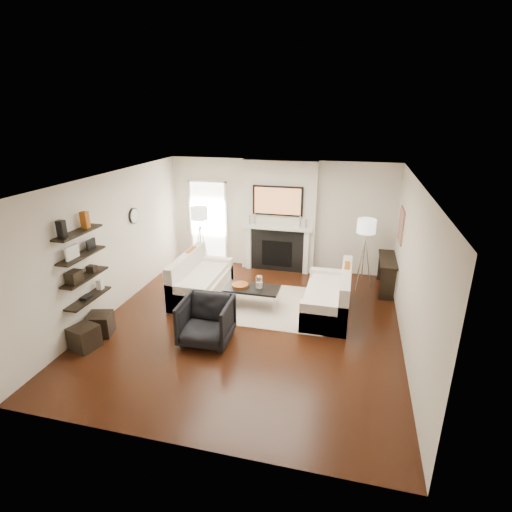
% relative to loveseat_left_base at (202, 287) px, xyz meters
% --- Properties ---
extents(room_envelope, '(6.00, 6.00, 6.00)m').
position_rel_loveseat_left_base_xyz_m(room_envelope, '(1.27, -0.92, 1.14)').
color(room_envelope, '#33160B').
rests_on(room_envelope, ground).
extents(chimney_breast, '(1.80, 0.25, 2.70)m').
position_rel_loveseat_left_base_xyz_m(chimney_breast, '(1.27, 1.95, 1.14)').
color(chimney_breast, silver).
rests_on(chimney_breast, floor).
extents(fireplace_surround, '(1.30, 0.02, 1.04)m').
position_rel_loveseat_left_base_xyz_m(fireplace_surround, '(1.27, 1.82, 0.31)').
color(fireplace_surround, black).
rests_on(fireplace_surround, floor).
extents(firebox, '(0.75, 0.02, 0.65)m').
position_rel_loveseat_left_base_xyz_m(firebox, '(1.27, 1.81, 0.24)').
color(firebox, black).
rests_on(firebox, floor).
extents(mantel_pilaster_l, '(0.12, 0.08, 1.10)m').
position_rel_loveseat_left_base_xyz_m(mantel_pilaster_l, '(0.55, 1.79, 0.34)').
color(mantel_pilaster_l, white).
rests_on(mantel_pilaster_l, floor).
extents(mantel_pilaster_r, '(0.12, 0.08, 1.10)m').
position_rel_loveseat_left_base_xyz_m(mantel_pilaster_r, '(1.99, 1.79, 0.34)').
color(mantel_pilaster_r, white).
rests_on(mantel_pilaster_r, floor).
extents(mantel_shelf, '(1.70, 0.18, 0.07)m').
position_rel_loveseat_left_base_xyz_m(mantel_shelf, '(1.27, 1.77, 0.91)').
color(mantel_shelf, white).
rests_on(mantel_shelf, chimney_breast).
extents(tv_body, '(1.20, 0.06, 0.70)m').
position_rel_loveseat_left_base_xyz_m(tv_body, '(1.27, 1.79, 1.57)').
color(tv_body, black).
rests_on(tv_body, chimney_breast).
extents(tv_screen, '(1.10, 0.00, 0.62)m').
position_rel_loveseat_left_base_xyz_m(tv_screen, '(1.27, 1.76, 1.57)').
color(tv_screen, '#BF723F').
rests_on(tv_screen, tv_body).
extents(candlestick_l_tall, '(0.04, 0.04, 0.30)m').
position_rel_loveseat_left_base_xyz_m(candlestick_l_tall, '(0.72, 1.78, 1.09)').
color(candlestick_l_tall, silver).
rests_on(candlestick_l_tall, mantel_shelf).
extents(candlestick_l_short, '(0.04, 0.04, 0.24)m').
position_rel_loveseat_left_base_xyz_m(candlestick_l_short, '(0.59, 1.78, 1.06)').
color(candlestick_l_short, silver).
rests_on(candlestick_l_short, mantel_shelf).
extents(candlestick_r_tall, '(0.04, 0.04, 0.30)m').
position_rel_loveseat_left_base_xyz_m(candlestick_r_tall, '(1.82, 1.78, 1.09)').
color(candlestick_r_tall, silver).
rests_on(candlestick_r_tall, mantel_shelf).
extents(candlestick_r_short, '(0.04, 0.04, 0.24)m').
position_rel_loveseat_left_base_xyz_m(candlestick_r_short, '(1.95, 1.78, 1.06)').
color(candlestick_r_short, silver).
rests_on(candlestick_r_short, mantel_shelf).
extents(hallway_panel, '(0.90, 0.02, 2.10)m').
position_rel_loveseat_left_base_xyz_m(hallway_panel, '(-0.58, 2.06, 0.84)').
color(hallway_panel, white).
rests_on(hallway_panel, floor).
extents(door_trim_l, '(0.06, 0.06, 2.16)m').
position_rel_loveseat_left_base_xyz_m(door_trim_l, '(-1.06, 2.04, 0.84)').
color(door_trim_l, white).
rests_on(door_trim_l, floor).
extents(door_trim_r, '(0.06, 0.06, 2.16)m').
position_rel_loveseat_left_base_xyz_m(door_trim_r, '(-0.10, 2.04, 0.84)').
color(door_trim_r, white).
rests_on(door_trim_r, floor).
extents(door_trim_top, '(1.02, 0.06, 0.06)m').
position_rel_loveseat_left_base_xyz_m(door_trim_top, '(-0.58, 2.04, 1.92)').
color(door_trim_top, white).
rests_on(door_trim_top, wall_back).
extents(rug, '(2.60, 2.00, 0.01)m').
position_rel_loveseat_left_base_xyz_m(rug, '(1.39, -0.05, -0.20)').
color(rug, '#BFAE9D').
rests_on(rug, floor).
extents(loveseat_left_base, '(0.85, 1.80, 0.42)m').
position_rel_loveseat_left_base_xyz_m(loveseat_left_base, '(0.00, 0.00, 0.00)').
color(loveseat_left_base, silver).
rests_on(loveseat_left_base, floor).
extents(loveseat_left_back, '(0.18, 1.80, 0.80)m').
position_rel_loveseat_left_base_xyz_m(loveseat_left_back, '(-0.33, 0.00, 0.32)').
color(loveseat_left_back, silver).
rests_on(loveseat_left_back, floor).
extents(loveseat_left_arm_n, '(0.85, 0.18, 0.60)m').
position_rel_loveseat_left_base_xyz_m(loveseat_left_arm_n, '(0.00, -0.81, 0.09)').
color(loveseat_left_arm_n, silver).
rests_on(loveseat_left_arm_n, floor).
extents(loveseat_left_arm_s, '(0.85, 0.18, 0.60)m').
position_rel_loveseat_left_base_xyz_m(loveseat_left_arm_s, '(0.00, 0.81, 0.09)').
color(loveseat_left_arm_s, silver).
rests_on(loveseat_left_arm_s, floor).
extents(loveseat_left_cushion, '(0.63, 1.44, 0.10)m').
position_rel_loveseat_left_base_xyz_m(loveseat_left_cushion, '(0.05, 0.00, 0.26)').
color(loveseat_left_cushion, silver).
rests_on(loveseat_left_cushion, loveseat_left_base).
extents(pillow_left_orange, '(0.10, 0.42, 0.42)m').
position_rel_loveseat_left_base_xyz_m(pillow_left_orange, '(-0.33, 0.30, 0.52)').
color(pillow_left_orange, '#9E4F13').
rests_on(pillow_left_orange, loveseat_left_cushion).
extents(pillow_left_charcoal, '(0.10, 0.40, 0.40)m').
position_rel_loveseat_left_base_xyz_m(pillow_left_charcoal, '(-0.33, -0.30, 0.51)').
color(pillow_left_charcoal, black).
rests_on(pillow_left_charcoal, loveseat_left_cushion).
extents(loveseat_right_base, '(0.85, 1.80, 0.42)m').
position_rel_loveseat_left_base_xyz_m(loveseat_right_base, '(2.66, -0.12, 0.00)').
color(loveseat_right_base, silver).
rests_on(loveseat_right_base, floor).
extents(loveseat_right_back, '(0.18, 1.80, 0.80)m').
position_rel_loveseat_left_base_xyz_m(loveseat_right_back, '(2.99, -0.12, 0.32)').
color(loveseat_right_back, silver).
rests_on(loveseat_right_back, floor).
extents(loveseat_right_arm_n, '(0.85, 0.18, 0.60)m').
position_rel_loveseat_left_base_xyz_m(loveseat_right_arm_n, '(2.66, -0.93, 0.09)').
color(loveseat_right_arm_n, silver).
rests_on(loveseat_right_arm_n, floor).
extents(loveseat_right_arm_s, '(0.85, 0.18, 0.60)m').
position_rel_loveseat_left_base_xyz_m(loveseat_right_arm_s, '(2.66, 0.69, 0.09)').
color(loveseat_right_arm_s, silver).
rests_on(loveseat_right_arm_s, floor).
extents(loveseat_right_cushion, '(0.63, 1.44, 0.10)m').
position_rel_loveseat_left_base_xyz_m(loveseat_right_cushion, '(2.61, -0.12, 0.26)').
color(loveseat_right_cushion, silver).
rests_on(loveseat_right_cushion, loveseat_right_base).
extents(pillow_right_orange, '(0.10, 0.42, 0.42)m').
position_rel_loveseat_left_base_xyz_m(pillow_right_orange, '(2.99, 0.18, 0.52)').
color(pillow_right_orange, '#9E4F13').
rests_on(pillow_right_orange, loveseat_right_cushion).
extents(pillow_right_charcoal, '(0.10, 0.40, 0.40)m').
position_rel_loveseat_left_base_xyz_m(pillow_right_charcoal, '(2.99, -0.42, 0.51)').
color(pillow_right_charcoal, black).
rests_on(pillow_right_charcoal, loveseat_right_cushion).
extents(coffee_table, '(1.10, 0.55, 0.04)m').
position_rel_loveseat_left_base_xyz_m(coffee_table, '(1.16, -0.22, 0.19)').
color(coffee_table, black).
rests_on(coffee_table, floor).
extents(coffee_leg_nw, '(0.02, 0.02, 0.38)m').
position_rel_loveseat_left_base_xyz_m(coffee_leg_nw, '(0.66, -0.44, -0.02)').
color(coffee_leg_nw, silver).
rests_on(coffee_leg_nw, floor).
extents(coffee_leg_ne, '(0.02, 0.02, 0.38)m').
position_rel_loveseat_left_base_xyz_m(coffee_leg_ne, '(1.66, -0.44, -0.02)').
color(coffee_leg_ne, silver).
rests_on(coffee_leg_ne, floor).
extents(coffee_leg_sw, '(0.02, 0.02, 0.38)m').
position_rel_loveseat_left_base_xyz_m(coffee_leg_sw, '(0.66, 0.00, -0.02)').
color(coffee_leg_sw, silver).
rests_on(coffee_leg_sw, floor).
extents(coffee_leg_se, '(0.02, 0.02, 0.38)m').
position_rel_loveseat_left_base_xyz_m(coffee_leg_se, '(1.66, 0.00, -0.02)').
color(coffee_leg_se, silver).
rests_on(coffee_leg_se, floor).
extents(hurricane_glass, '(0.14, 0.14, 0.25)m').
position_rel_loveseat_left_base_xyz_m(hurricane_glass, '(1.31, -0.22, 0.35)').
color(hurricane_glass, white).
rests_on(hurricane_glass, coffee_table).
extents(hurricane_candle, '(0.09, 0.09, 0.14)m').
position_rel_loveseat_left_base_xyz_m(hurricane_candle, '(1.31, -0.22, 0.29)').
color(hurricane_candle, white).
rests_on(hurricane_candle, coffee_table).
extents(copper_bowl, '(0.34, 0.34, 0.06)m').
position_rel_loveseat_left_base_xyz_m(copper_bowl, '(0.91, -0.22, 0.24)').
color(copper_bowl, '#A8511C').
rests_on(copper_bowl, coffee_table).
extents(armchair, '(0.87, 0.82, 0.87)m').
position_rel_loveseat_left_base_xyz_m(armchair, '(0.73, -1.66, 0.22)').
color(armchair, black).
rests_on(armchair, floor).
extents(lamp_left_post, '(0.02, 0.02, 1.20)m').
position_rel_loveseat_left_base_xyz_m(lamp_left_post, '(-0.58, 1.45, 0.39)').
color(lamp_left_post, silver).
rests_on(lamp_left_post, floor).
extents(lamp_left_shade, '(0.40, 0.40, 0.30)m').
position_rel_loveseat_left_base_xyz_m(lamp_left_shade, '(-0.58, 1.45, 1.24)').
color(lamp_left_shade, white).
rests_on(lamp_left_shade, lamp_left_post).
extents(lamp_left_leg_a, '(0.25, 0.02, 1.23)m').
position_rel_loveseat_left_base_xyz_m(lamp_left_leg_a, '(-0.47, 1.45, 0.39)').
color(lamp_left_leg_a, silver).
rests_on(lamp_left_leg_a, floor).
extents(lamp_left_leg_b, '(0.14, 0.22, 1.23)m').
position_rel_loveseat_left_base_xyz_m(lamp_left_leg_b, '(-0.63, 1.55, 0.39)').
color(lamp_left_leg_b, silver).
rests_on(lamp_left_leg_b, floor).
extents(lamp_left_leg_c, '(0.14, 0.22, 1.23)m').
position_rel_loveseat_left_base_xyz_m(lamp_left_leg_c, '(-0.63, 1.36, 0.39)').
color(lamp_left_leg_c, silver).
rests_on(lamp_left_leg_c, floor).
extents(lamp_right_post, '(0.02, 0.02, 1.20)m').
position_rel_loveseat_left_base_xyz_m(lamp_right_post, '(3.32, 1.27, 0.39)').
color(lamp_right_post, silver).
rests_on(lamp_right_post, floor).
extents(lamp_right_shade, '(0.40, 0.40, 0.30)m').
position_rel_loveseat_left_base_xyz_m(lamp_right_shade, '(3.32, 1.27, 1.24)').
color(lamp_right_shade, white).
rests_on(lamp_right_shade, lamp_right_post).
extents(lamp_right_leg_a, '(0.25, 0.02, 1.23)m').
position_rel_loveseat_left_base_xyz_m(lamp_right_leg_a, '(3.43, 1.27, 0.39)').
color(lamp_right_leg_a, silver).
rests_on(lamp_right_leg_a, floor).
extents(lamp_right_leg_b, '(0.14, 0.22, 1.23)m').
position_rel_loveseat_left_base_xyz_m(lamp_right_leg_b, '(3.27, 1.36, 0.39)').
color(lamp_right_leg_b, silver).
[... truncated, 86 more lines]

